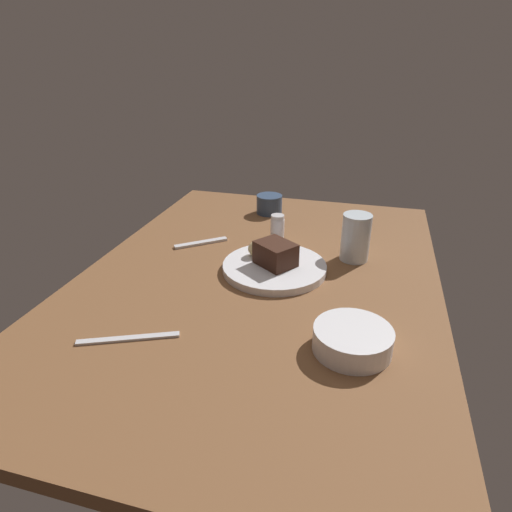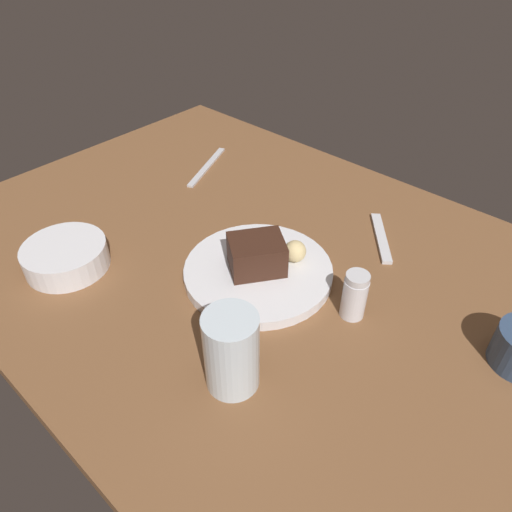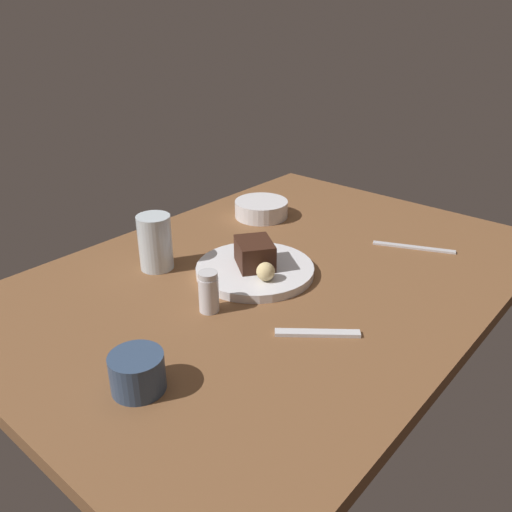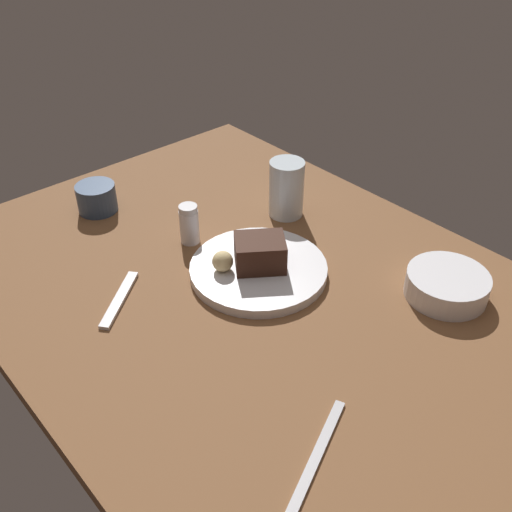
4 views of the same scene
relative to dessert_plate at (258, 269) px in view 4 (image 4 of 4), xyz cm
name	(u,v)px [view 4 (image 4 of 4)]	position (x,y,z in cm)	size (l,w,h in cm)	color
dining_table	(260,297)	(3.86, -3.14, -2.43)	(120.00, 84.00, 3.00)	brown
dessert_plate	(258,269)	(0.00, 0.00, 0.00)	(25.34, 25.34, 1.86)	silver
chocolate_cake_slice	(260,253)	(0.16, 0.21, 3.78)	(8.99, 7.23, 5.69)	#381E14
bread_roll	(223,261)	(-3.30, -5.70, 2.85)	(3.83, 3.83, 3.83)	#DBC184
salt_shaker	(189,224)	(-16.88, -3.10, 3.09)	(3.82, 3.82, 8.14)	silver
water_glass	(286,189)	(-11.79, 18.27, 5.15)	(7.29, 7.29, 12.16)	silver
side_bowl	(447,285)	(26.43, 20.52, 1.30)	(14.34, 14.34, 4.46)	silver
coffee_cup	(97,198)	(-39.52, -10.94, 2.08)	(8.30, 8.30, 6.03)	#334766
dessert_spoon	(119,299)	(-10.23, -23.35, -0.58)	(15.00, 1.80, 0.70)	silver
butter_knife	(317,454)	(34.39, -20.23, -0.68)	(19.00, 1.40, 0.50)	silver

